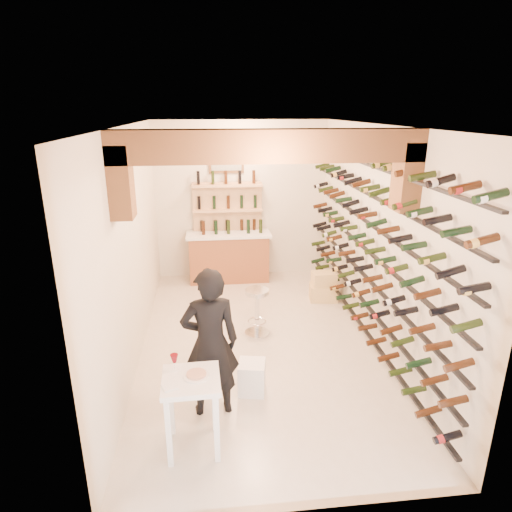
{
  "coord_description": "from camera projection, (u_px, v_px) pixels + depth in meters",
  "views": [
    {
      "loc": [
        -0.69,
        -5.94,
        3.42
      ],
      "look_at": [
        0.0,
        0.3,
        1.3
      ],
      "focal_mm": 30.94,
      "sensor_mm": 36.0,
      "label": 1
    }
  ],
  "objects": [
    {
      "name": "ground",
      "position": [
        258.0,
        342.0,
        6.77
      ],
      "size": [
        6.0,
        6.0,
        0.0
      ],
      "primitive_type": "plane",
      "color": "beige",
      "rests_on": "ground"
    },
    {
      "name": "room_shell",
      "position": [
        261.0,
        201.0,
        5.8
      ],
      "size": [
        3.52,
        6.02,
        3.21
      ],
      "color": "beige",
      "rests_on": "ground"
    },
    {
      "name": "wine_rack",
      "position": [
        362.0,
        243.0,
        6.43
      ],
      "size": [
        0.32,
        5.7,
        2.56
      ],
      "color": "black",
      "rests_on": "ground"
    },
    {
      "name": "back_counter",
      "position": [
        229.0,
        256.0,
        9.06
      ],
      "size": [
        1.7,
        0.62,
        1.29
      ],
      "color": "#97552E",
      "rests_on": "ground"
    },
    {
      "name": "back_shelving",
      "position": [
        228.0,
        223.0,
        9.08
      ],
      "size": [
        1.4,
        0.31,
        2.73
      ],
      "color": "tan",
      "rests_on": "ground"
    },
    {
      "name": "tasting_table",
      "position": [
        191.0,
        391.0,
        4.48
      ],
      "size": [
        0.6,
        0.6,
        1.02
      ],
      "rotation": [
        0.0,
        0.0,
        0.03
      ],
      "color": "white",
      "rests_on": "ground"
    },
    {
      "name": "white_stool",
      "position": [
        252.0,
        377.0,
        5.54
      ],
      "size": [
        0.38,
        0.38,
        0.41
      ],
      "primitive_type": "cube",
      "rotation": [
        0.0,
        0.0,
        -0.19
      ],
      "color": "white",
      "rests_on": "ground"
    },
    {
      "name": "person",
      "position": [
        210.0,
        343.0,
        4.97
      ],
      "size": [
        0.7,
        0.49,
        1.8
      ],
      "primitive_type": "imported",
      "rotation": [
        0.0,
        0.0,
        3.23
      ],
      "color": "black",
      "rests_on": "ground"
    },
    {
      "name": "chrome_barstool",
      "position": [
        257.0,
        308.0,
        6.89
      ],
      "size": [
        0.39,
        0.39,
        0.76
      ],
      "rotation": [
        0.0,
        0.0,
        0.13
      ],
      "color": "silver",
      "rests_on": "ground"
    },
    {
      "name": "crate_lower",
      "position": [
        323.0,
        292.0,
        8.21
      ],
      "size": [
        0.54,
        0.41,
        0.3
      ],
      "primitive_type": "cube",
      "rotation": [
        0.0,
        0.0,
        -0.12
      ],
      "color": "#D8B876",
      "rests_on": "ground"
    },
    {
      "name": "crate_upper",
      "position": [
        324.0,
        279.0,
        8.12
      ],
      "size": [
        0.43,
        0.3,
        0.25
      ],
      "primitive_type": "cube",
      "rotation": [
        0.0,
        0.0,
        0.02
      ],
      "color": "#D8B876",
      "rests_on": "crate_lower"
    }
  ]
}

